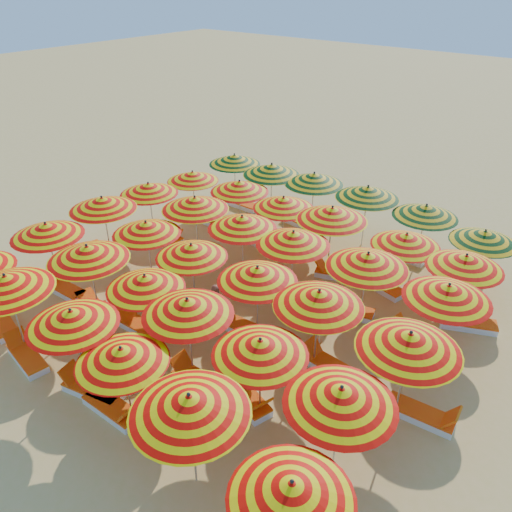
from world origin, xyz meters
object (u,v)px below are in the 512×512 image
object	(u,v)px
beachgoer_a	(316,321)
lounger_4	(64,289)
lounger_7	(200,381)
lounger_21	(467,323)
umbrella_5	(291,491)
umbrella_31	(272,170)
umbrella_10	(260,347)
lounger_3	(113,409)
umbrella_18	(149,189)
lounger_2	(92,389)
umbrella_3	(122,355)
umbrella_30	(235,159)
lounger_9	(99,252)
umbrella_11	(341,396)
umbrella_25	(239,187)
lounger_17	(208,219)
beachgoer_b	(216,302)
umbrella_9	(188,307)
umbrella_12	(102,204)
umbrella_17	(409,342)
umbrella_34	(426,211)
lounger_1	(27,357)
umbrella_1	(6,283)
lounger_5	(91,305)
umbrella_26	(283,203)
umbrella_14	(191,251)
umbrella_27	(332,214)
lounger_16	(415,342)
umbrella_16	(319,299)
umbrella_4	(189,405)
umbrella_28	(406,240)
lounger_20	(381,285)
lounger_0	(2,323)
lounger_15	(346,310)
umbrella_32	(314,179)
umbrella_20	(242,223)
lounger_25	(460,277)
lounger_12	(330,366)
umbrella_2	(72,318)
umbrella_19	(195,203)
umbrella_21	(293,238)
umbrella_23	(448,292)
lounger_22	(242,204)
umbrella_6	(47,230)
umbrella_24	(193,176)
lounger_10	(160,286)
lounger_8	(246,398)
umbrella_33	(368,192)
umbrella_7	(88,253)
lounger_6	(142,327)
umbrella_22	(368,261)
umbrella_29	(465,262)
lounger_24	(402,254)
lounger_11	(239,326)

from	to	relation	value
beachgoer_a	lounger_4	bearing A→B (deg)	-166.39
lounger_7	lounger_21	world-z (taller)	same
umbrella_5	umbrella_31	size ratio (longest dim) A/B	0.95
umbrella_10	lounger_3	size ratio (longest dim) A/B	1.45
umbrella_18	lounger_2	world-z (taller)	umbrella_18
umbrella_3	umbrella_5	xyz separation A→B (m)	(5.12, -0.39, 0.07)
umbrella_30	lounger_9	bearing A→B (deg)	-97.35
umbrella_11	umbrella_25	world-z (taller)	umbrella_11
lounger_17	beachgoer_b	xyz separation A→B (m)	(5.10, -4.93, 0.50)
umbrella_9	umbrella_12	bearing A→B (deg)	160.29
umbrella_17	umbrella_34	size ratio (longest dim) A/B	1.09
lounger_1	beachgoer_a	xyz separation A→B (m)	(6.02, 5.98, 0.62)
umbrella_1	lounger_4	xyz separation A→B (m)	(-1.77, 2.44, -2.22)
lounger_5	umbrella_26	bearing A→B (deg)	85.58
umbrella_14	umbrella_27	xyz separation A→B (m)	(2.27, 4.71, 0.22)
lounger_16	lounger_17	bearing A→B (deg)	-1.61
lounger_4	lounger_5	world-z (taller)	same
umbrella_16	umbrella_31	size ratio (longest dim) A/B	0.89
umbrella_4	umbrella_28	world-z (taller)	umbrella_4
umbrella_11	lounger_20	bearing A→B (deg)	108.79
umbrella_31	lounger_0	bearing A→B (deg)	-99.28
lounger_5	lounger_20	bearing A→B (deg)	62.56
umbrella_11	lounger_15	distance (m)	6.33
umbrella_32	umbrella_20	bearing A→B (deg)	-87.23
lounger_20	lounger_25	world-z (taller)	same
umbrella_4	lounger_12	distance (m)	5.36
umbrella_2	umbrella_19	world-z (taller)	umbrella_19
umbrella_21	umbrella_23	size ratio (longest dim) A/B	0.87
lounger_4	umbrella_34	bearing A→B (deg)	-135.30
lounger_22	umbrella_6	bearing A→B (deg)	85.41
umbrella_24	lounger_10	size ratio (longest dim) A/B	1.63
lounger_8	beachgoer_a	bearing A→B (deg)	106.08
umbrella_33	beachgoer_b	world-z (taller)	umbrella_33
umbrella_7	lounger_22	world-z (taller)	umbrella_7
lounger_6	lounger_1	bearing A→B (deg)	59.99
lounger_15	umbrella_7	bearing A→B (deg)	24.51
lounger_17	umbrella_3	bearing A→B (deg)	-53.23
umbrella_1	lounger_16	size ratio (longest dim) A/B	1.54
umbrella_5	umbrella_25	xyz separation A→B (m)	(-9.41, 9.66, 0.07)
umbrella_33	lounger_8	xyz separation A→B (m)	(1.78, -9.51, -2.17)
umbrella_22	lounger_15	distance (m)	2.27
umbrella_23	lounger_6	world-z (taller)	umbrella_23
lounger_20	lounger_6	bearing A→B (deg)	68.96
lounger_1	umbrella_29	bearing A→B (deg)	-124.24
umbrella_6	lounger_24	size ratio (longest dim) A/B	1.66
umbrella_6	lounger_7	size ratio (longest dim) A/B	1.64
umbrella_19	lounger_11	world-z (taller)	umbrella_19
umbrella_28	lounger_7	bearing A→B (deg)	-106.90
umbrella_6	umbrella_27	xyz separation A→B (m)	(6.95, 6.88, 0.12)
umbrella_7	umbrella_32	xyz separation A→B (m)	(1.98, 9.57, -0.04)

